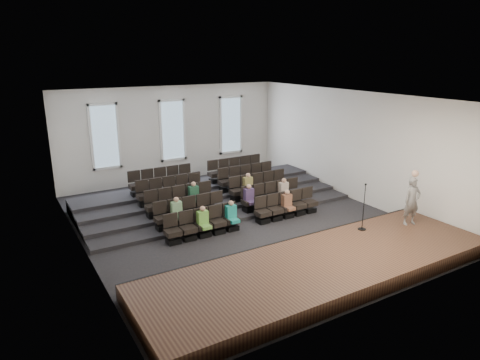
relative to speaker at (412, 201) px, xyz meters
name	(u,v)px	position (x,y,z in m)	size (l,w,h in m)	color
ground	(240,221)	(-4.65, 4.48, -1.39)	(14.00, 14.00, 0.00)	black
ceiling	(240,97)	(-4.65, 4.48, 3.62)	(12.00, 14.00, 0.02)	white
wall_back	(172,134)	(-4.65, 11.50, 1.11)	(12.00, 0.04, 5.00)	silver
wall_front	(379,219)	(-4.65, -2.54, 1.11)	(12.00, 0.04, 5.00)	silver
wall_left	(79,185)	(-10.67, 4.48, 1.11)	(0.04, 14.00, 5.00)	silver
wall_right	(353,146)	(1.37, 4.48, 1.11)	(0.04, 14.00, 5.00)	silver
stage	(324,267)	(-4.65, -0.62, -1.14)	(11.80, 3.60, 0.50)	#513623
stage_lip	(289,246)	(-4.65, 1.15, -1.14)	(11.80, 0.06, 0.52)	black
risers	(205,195)	(-4.65, 7.65, -1.20)	(11.80, 4.80, 0.60)	black
seating_rows	(222,195)	(-4.65, 6.02, -0.71)	(6.80, 4.70, 1.67)	black
windows	(173,130)	(-4.65, 11.43, 1.31)	(8.44, 0.10, 3.24)	white
audience	(236,200)	(-4.65, 4.80, -0.58)	(5.45, 2.64, 1.10)	#6FB247
speaker	(412,201)	(0.00, 0.00, 0.00)	(0.65, 0.43, 1.78)	slate
mic_stand	(363,216)	(-1.90, 0.52, -0.38)	(0.29, 0.29, 1.73)	black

